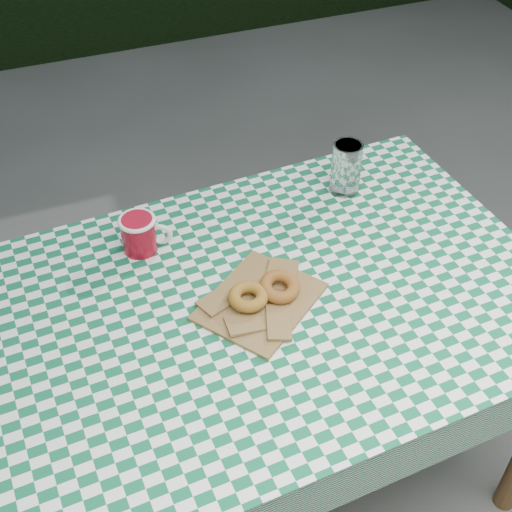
{
  "coord_description": "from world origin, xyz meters",
  "views": [
    {
      "loc": [
        -0.32,
        -1.05,
        1.89
      ],
      "look_at": [
        0.1,
        0.07,
        0.79
      ],
      "focal_mm": 48.08,
      "sensor_mm": 36.0,
      "label": 1
    }
  ],
  "objects_px": {
    "paper_bag": "(260,301)",
    "coffee_mug": "(139,234)",
    "table": "(265,397)",
    "drinking_glass": "(346,168)"
  },
  "relations": [
    {
      "from": "coffee_mug",
      "to": "drinking_glass",
      "type": "height_order",
      "value": "drinking_glass"
    },
    {
      "from": "table",
      "to": "paper_bag",
      "type": "xyz_separation_m",
      "value": [
        -0.02,
        -0.01,
        0.39
      ]
    },
    {
      "from": "paper_bag",
      "to": "table",
      "type": "bearing_deg",
      "value": 21.57
    },
    {
      "from": "coffee_mug",
      "to": "drinking_glass",
      "type": "bearing_deg",
      "value": 24.77
    },
    {
      "from": "paper_bag",
      "to": "drinking_glass",
      "type": "distance_m",
      "value": 0.49
    },
    {
      "from": "paper_bag",
      "to": "coffee_mug",
      "type": "bearing_deg",
      "value": 127.26
    },
    {
      "from": "coffee_mug",
      "to": "drinking_glass",
      "type": "relative_size",
      "value": 1.17
    },
    {
      "from": "table",
      "to": "paper_bag",
      "type": "distance_m",
      "value": 0.39
    },
    {
      "from": "drinking_glass",
      "to": "table",
      "type": "bearing_deg",
      "value": -138.33
    },
    {
      "from": "table",
      "to": "coffee_mug",
      "type": "relative_size",
      "value": 7.77
    }
  ]
}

